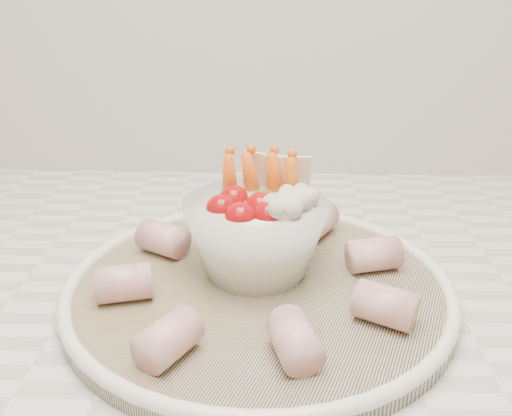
{
  "coord_description": "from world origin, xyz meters",
  "views": [
    {
      "loc": [
        0.18,
        0.97,
        1.19
      ],
      "look_at": [
        0.16,
        1.43,
        1.0
      ],
      "focal_mm": 40.0,
      "sensor_mm": 36.0,
      "label": 1
    }
  ],
  "objects": [
    {
      "name": "veggie_bowl",
      "position": [
        0.16,
        1.44,
        0.98
      ],
      "size": [
        0.13,
        0.13,
        0.11
      ],
      "color": "silver",
      "rests_on": "serving_platter"
    },
    {
      "name": "serving_platter",
      "position": [
        0.17,
        1.41,
        0.93
      ],
      "size": [
        0.44,
        0.44,
        0.02
      ],
      "color": "navy",
      "rests_on": "kitchen_counter"
    },
    {
      "name": "cured_meat_rolls",
      "position": [
        0.16,
        1.41,
        0.95
      ],
      "size": [
        0.27,
        0.28,
        0.03
      ],
      "color": "#BF575A",
      "rests_on": "serving_platter"
    }
  ]
}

